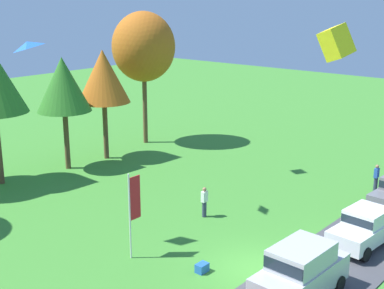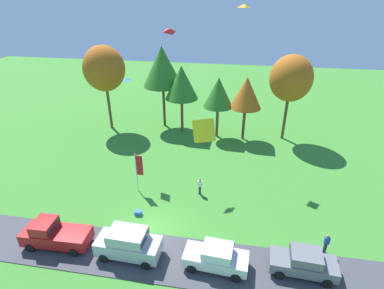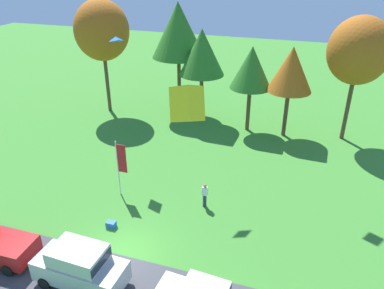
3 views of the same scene
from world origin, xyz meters
TOP-DOWN VIEW (x-y plane):
  - ground_plane at (0.00, 0.00)m, footprint 120.00×120.00m
  - pavement_strip at (0.00, -2.61)m, footprint 36.00×4.40m
  - car_suv_far_end at (-0.97, -2.78)m, footprint 4.66×2.17m
  - car_sedan_near_entrance at (5.31, -2.76)m, footprint 4.52×2.21m
  - person_watching_sky at (13.06, -0.15)m, footprint 0.36×0.24m
  - person_on_lawn at (3.02, 5.37)m, footprint 0.36×0.24m
  - tree_center_back at (3.44, 18.11)m, footprint 3.70×3.70m
  - tree_far_left at (6.82, 17.94)m, footprint 3.82×3.82m
  - tree_lone_near at (11.88, 18.91)m, footprint 5.03×5.03m
  - flag_banner at (-2.66, 4.91)m, footprint 0.71×0.08m
  - cooler_box at (-1.78, 1.57)m, footprint 0.56×0.40m
  - kite_box_trailing_tail at (4.09, -1.17)m, footprint 1.46×1.63m
  - kite_diamond_topmost at (-4.67, 9.31)m, footprint 1.29×1.33m

SIDE VIEW (x-z plane):
  - ground_plane at x=0.00m, z-range 0.00..0.00m
  - pavement_strip at x=0.00m, z-range 0.00..0.06m
  - cooler_box at x=-1.78m, z-range 0.00..0.40m
  - person_watching_sky at x=13.06m, z-range 0.02..1.73m
  - person_on_lawn at x=3.02m, z-range 0.02..1.73m
  - car_sedan_near_entrance at x=5.31m, z-range 0.12..1.96m
  - car_suv_far_end at x=-0.97m, z-range 0.16..2.44m
  - flag_banner at x=-2.66m, z-range 0.55..4.64m
  - tree_center_back at x=3.44m, z-range 2.01..9.82m
  - tree_far_left at x=6.82m, z-range 2.08..10.14m
  - tree_lone_near at x=11.88m, z-range 2.52..13.13m
  - kite_diamond_topmost at x=-4.67m, z-range 9.31..9.90m
  - kite_box_trailing_tail at x=4.09m, z-range 8.82..10.61m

